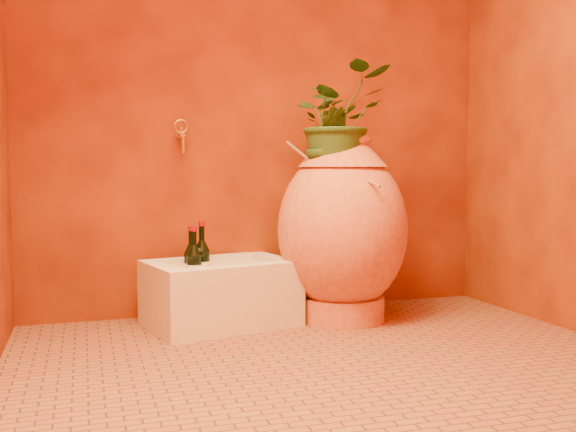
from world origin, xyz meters
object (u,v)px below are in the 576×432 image
object	(u,v)px
stone_basin	(221,294)
wine_bottle_b	(202,264)
amphora	(342,229)
wine_bottle_a	(194,268)
wine_bottle_c	(191,266)
wall_tap	(182,135)

from	to	relation	value
stone_basin	wine_bottle_b	bearing A→B (deg)	143.22
amphora	wine_bottle_a	distance (m)	0.75
stone_basin	wine_bottle_a	xyz separation A→B (m)	(-0.12, 0.02, 0.13)
stone_basin	wine_bottle_b	world-z (taller)	wine_bottle_b
wine_bottle_c	wine_bottle_a	bearing A→B (deg)	-87.60
wine_bottle_a	wine_bottle_c	world-z (taller)	wine_bottle_a
amphora	wine_bottle_a	world-z (taller)	amphora
wine_bottle_b	wall_tap	world-z (taller)	wall_tap
stone_basin	wine_bottle_c	distance (m)	0.20
stone_basin	wine_bottle_c	xyz separation A→B (m)	(-0.13, 0.09, 0.13)
amphora	wine_bottle_b	size ratio (longest dim) A/B	2.80
wine_bottle_a	wine_bottle_b	world-z (taller)	wine_bottle_b
stone_basin	wall_tap	size ratio (longest dim) A/B	4.42
amphora	stone_basin	size ratio (longest dim) A/B	1.21
wine_bottle_a	stone_basin	bearing A→B (deg)	-9.52
wine_bottle_a	wine_bottle_b	distance (m)	0.06
wine_bottle_b	stone_basin	bearing A→B (deg)	-36.78
amphora	wall_tap	distance (m)	0.93
wine_bottle_a	wall_tap	distance (m)	0.66
amphora	wine_bottle_a	xyz separation A→B (m)	(-0.73, 0.10, -0.18)
amphora	wine_bottle_a	bearing A→B (deg)	172.54
stone_basin	amphora	bearing A→B (deg)	-7.04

